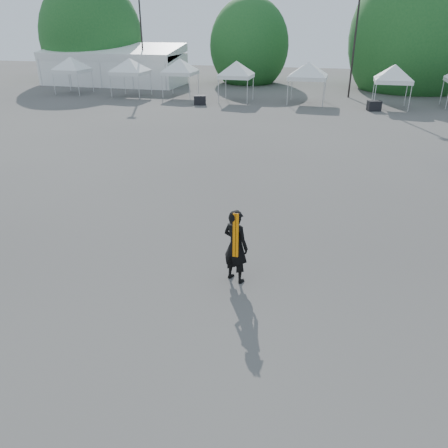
# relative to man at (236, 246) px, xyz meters

# --- Properties ---
(ground) EXTENTS (120.00, 120.00, 0.00)m
(ground) POSITION_rel_man_xyz_m (-0.14, 0.99, -1.01)
(ground) COLOR #474442
(ground) RESTS_ON ground
(marquee) EXTENTS (15.00, 6.25, 4.23)m
(marquee) POSITION_rel_man_xyz_m (-22.14, 35.99, 0.96)
(marquee) COLOR white
(marquee) RESTS_ON ground
(light_pole_west) EXTENTS (0.60, 0.25, 10.30)m
(light_pole_west) POSITION_rel_man_xyz_m (-18.14, 34.99, 4.76)
(light_pole_west) COLOR black
(light_pole_west) RESTS_ON ground
(light_pole_east) EXTENTS (0.60, 0.25, 9.80)m
(light_pole_east) POSITION_rel_man_xyz_m (2.86, 32.99, 4.50)
(light_pole_east) COLOR black
(light_pole_east) RESTS_ON ground
(tree_far_w) EXTENTS (4.80, 4.80, 7.30)m
(tree_far_w) POSITION_rel_man_xyz_m (-26.14, 38.99, 3.52)
(tree_far_w) COLOR #382314
(tree_far_w) RESTS_ON ground
(tree_mid_w) EXTENTS (4.16, 4.16, 6.33)m
(tree_mid_w) POSITION_rel_man_xyz_m (-8.14, 40.99, 2.92)
(tree_mid_w) COLOR #382314
(tree_mid_w) RESTS_ON ground
(tree_mid_e) EXTENTS (5.12, 5.12, 7.79)m
(tree_mid_e) POSITION_rel_man_xyz_m (8.86, 39.99, 3.83)
(tree_mid_e) COLOR #382314
(tree_mid_e) RESTS_ON ground
(tent_a) EXTENTS (3.89, 3.89, 3.88)m
(tent_a) POSITION_rel_man_xyz_m (-22.71, 28.79, 2.04)
(tent_a) COLOR silver
(tent_a) RESTS_ON ground
(tent_b) EXTENTS (4.14, 4.14, 3.88)m
(tent_b) POSITION_rel_man_xyz_m (-16.62, 28.62, 2.04)
(tent_b) COLOR silver
(tent_b) RESTS_ON ground
(tent_c) EXTENTS (3.92, 3.92, 3.88)m
(tent_c) POSITION_rel_man_xyz_m (-12.13, 29.55, 2.04)
(tent_c) COLOR silver
(tent_c) RESTS_ON ground
(tent_d) EXTENTS (3.79, 3.79, 3.88)m
(tent_d) POSITION_rel_man_xyz_m (-6.60, 28.23, 2.04)
(tent_d) COLOR silver
(tent_d) RESTS_ON ground
(tent_e) EXTENTS (4.36, 4.36, 3.88)m
(tent_e) POSITION_rel_man_xyz_m (-0.62, 28.82, 2.04)
(tent_e) COLOR silver
(tent_e) RESTS_ON ground
(tent_f) EXTENTS (3.90, 3.90, 3.88)m
(tent_f) POSITION_rel_man_xyz_m (6.03, 28.16, 2.04)
(tent_f) COLOR silver
(tent_f) RESTS_ON ground
(man) EXTENTS (0.87, 0.75, 2.02)m
(man) POSITION_rel_man_xyz_m (0.00, 0.00, 0.00)
(man) COLOR black
(man) RESTS_ON ground
(crate_west) EXTENTS (1.12, 0.97, 0.75)m
(crate_west) POSITION_rel_man_xyz_m (-9.12, 25.83, -0.64)
(crate_west) COLOR black
(crate_west) RESTS_ON ground
(crate_mid) EXTENTS (1.13, 0.97, 0.75)m
(crate_mid) POSITION_rel_man_xyz_m (4.77, 26.63, -0.64)
(crate_mid) COLOR black
(crate_mid) RESTS_ON ground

